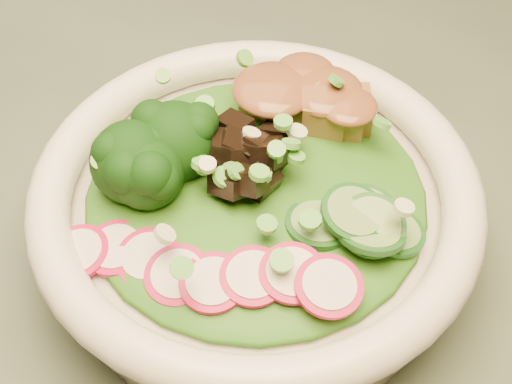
# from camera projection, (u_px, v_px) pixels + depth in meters

# --- Properties ---
(dining_table) EXTENTS (1.20, 0.80, 0.75)m
(dining_table) POSITION_uv_depth(u_px,v_px,m) (40.00, 281.00, 0.65)
(dining_table) COLOR black
(dining_table) RESTS_ON ground
(salad_bowl) EXTENTS (0.31, 0.31, 0.08)m
(salad_bowl) POSITION_uv_depth(u_px,v_px,m) (256.00, 212.00, 0.50)
(salad_bowl) COLOR white
(salad_bowl) RESTS_ON dining_table
(lettuce_bed) EXTENTS (0.23, 0.23, 0.03)m
(lettuce_bed) POSITION_uv_depth(u_px,v_px,m) (256.00, 191.00, 0.48)
(lettuce_bed) COLOR #285812
(lettuce_bed) RESTS_ON salad_bowl
(broccoli_florets) EXTENTS (0.11, 0.11, 0.05)m
(broccoli_florets) POSITION_uv_depth(u_px,v_px,m) (157.00, 147.00, 0.48)
(broccoli_florets) COLOR black
(broccoli_florets) RESTS_ON salad_bowl
(radish_slices) EXTENTS (0.13, 0.09, 0.02)m
(radish_slices) POSITION_uv_depth(u_px,v_px,m) (216.00, 275.00, 0.43)
(radish_slices) COLOR #B70E42
(radish_slices) RESTS_ON salad_bowl
(cucumber_slices) EXTENTS (0.10, 0.10, 0.04)m
(cucumber_slices) POSITION_uv_depth(u_px,v_px,m) (364.00, 210.00, 0.45)
(cucumber_slices) COLOR #7DAC5F
(cucumber_slices) RESTS_ON salad_bowl
(mushroom_heap) EXTENTS (0.10, 0.10, 0.05)m
(mushroom_heap) POSITION_uv_depth(u_px,v_px,m) (263.00, 160.00, 0.48)
(mushroom_heap) COLOR black
(mushroom_heap) RESTS_ON salad_bowl
(tofu_cubes) EXTENTS (0.12, 0.10, 0.04)m
(tofu_cubes) POSITION_uv_depth(u_px,v_px,m) (294.00, 108.00, 0.51)
(tofu_cubes) COLOR olive
(tofu_cubes) RESTS_ON salad_bowl
(peanut_sauce) EXTENTS (0.08, 0.06, 0.02)m
(peanut_sauce) POSITION_uv_depth(u_px,v_px,m) (295.00, 93.00, 0.50)
(peanut_sauce) COLOR brown
(peanut_sauce) RESTS_ON tofu_cubes
(scallion_garnish) EXTENTS (0.22, 0.22, 0.03)m
(scallion_garnish) POSITION_uv_depth(u_px,v_px,m) (256.00, 163.00, 0.46)
(scallion_garnish) COLOR #5AB53F
(scallion_garnish) RESTS_ON salad_bowl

